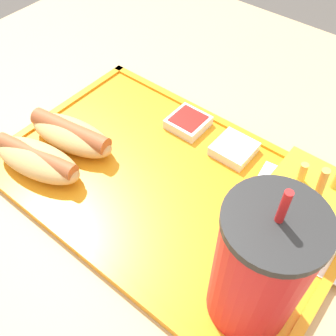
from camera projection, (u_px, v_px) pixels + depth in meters
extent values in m
cube|color=tan|center=(160.00, 310.00, 0.82)|extent=(1.13, 1.10, 0.76)
cube|color=orange|center=(168.00, 185.00, 0.54)|extent=(0.47, 0.30, 0.01)
cube|color=orange|center=(227.00, 124.00, 0.61)|extent=(0.47, 0.01, 0.00)
cube|color=orange|center=(90.00, 257.00, 0.46)|extent=(0.47, 0.01, 0.00)
cube|color=orange|center=(327.00, 282.00, 0.44)|extent=(0.01, 0.30, 0.00)
cube|color=orange|center=(56.00, 111.00, 0.63)|extent=(0.01, 0.30, 0.00)
cube|color=white|center=(305.00, 220.00, 0.50)|extent=(0.18, 0.16, 0.00)
cylinder|color=red|center=(259.00, 270.00, 0.37)|extent=(0.09, 0.09, 0.16)
cylinder|color=#262626|center=(278.00, 223.00, 0.30)|extent=(0.09, 0.09, 0.01)
cylinder|color=red|center=(284.00, 207.00, 0.29)|extent=(0.01, 0.01, 0.03)
ellipsoid|color=tan|center=(37.00, 160.00, 0.54)|extent=(0.15, 0.08, 0.04)
cylinder|color=#9E512D|center=(36.00, 156.00, 0.53)|extent=(0.13, 0.05, 0.02)
ellipsoid|color=tan|center=(73.00, 134.00, 0.57)|extent=(0.14, 0.08, 0.04)
cylinder|color=#9E512D|center=(72.00, 129.00, 0.56)|extent=(0.13, 0.04, 0.03)
cube|color=gold|center=(307.00, 202.00, 0.47)|extent=(0.09, 0.07, 0.08)
cylinder|color=gold|center=(330.00, 193.00, 0.44)|extent=(0.01, 0.02, 0.07)
cylinder|color=gold|center=(299.00, 185.00, 0.45)|extent=(0.02, 0.01, 0.07)
cylinder|color=gold|center=(318.00, 194.00, 0.42)|extent=(0.02, 0.02, 0.08)
cube|color=silver|center=(234.00, 149.00, 0.57)|extent=(0.06, 0.06, 0.02)
cube|color=white|center=(235.00, 145.00, 0.56)|extent=(0.05, 0.05, 0.00)
cube|color=silver|center=(188.00, 122.00, 0.60)|extent=(0.06, 0.06, 0.02)
cube|color=#B21914|center=(188.00, 119.00, 0.60)|extent=(0.05, 0.05, 0.00)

